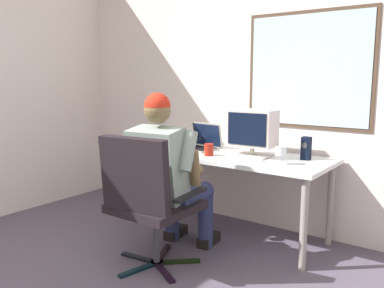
# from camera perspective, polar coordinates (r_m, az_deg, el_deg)

# --- Properties ---
(wall_rear) EXTENTS (4.66, 0.08, 2.71)m
(wall_rear) POSITION_cam_1_polar(r_m,az_deg,el_deg) (3.69, 12.03, 9.06)
(wall_rear) COLOR silver
(wall_rear) RESTS_ON ground
(desk) EXTENTS (1.81, 0.70, 0.71)m
(desk) POSITION_cam_1_polar(r_m,az_deg,el_deg) (3.55, 4.48, -2.38)
(desk) COLOR gray
(desk) RESTS_ON ground
(office_chair) EXTENTS (0.67, 0.62, 0.97)m
(office_chair) POSITION_cam_1_polar(r_m,az_deg,el_deg) (2.86, -6.37, -7.15)
(office_chair) COLOR black
(office_chair) RESTS_ON ground
(person_seated) EXTENTS (0.56, 0.79, 1.25)m
(person_seated) POSITION_cam_1_polar(r_m,az_deg,el_deg) (3.04, -3.41, -4.07)
(person_seated) COLOR navy
(person_seated) RESTS_ON ground
(crt_monitor) EXTENTS (0.38, 0.25, 0.39)m
(crt_monitor) POSITION_cam_1_polar(r_m,az_deg,el_deg) (3.37, 8.44, 2.02)
(crt_monitor) COLOR beige
(crt_monitor) RESTS_ON desk
(laptop) EXTENTS (0.38, 0.32, 0.23)m
(laptop) POSITION_cam_1_polar(r_m,az_deg,el_deg) (3.74, 1.34, 0.29)
(laptop) COLOR gray
(laptop) RESTS_ON desk
(wine_glass) EXTENTS (0.08, 0.08, 0.13)m
(wine_glass) POSITION_cam_1_polar(r_m,az_deg,el_deg) (3.12, 12.25, -1.07)
(wine_glass) COLOR silver
(wine_glass) RESTS_ON desk
(desk_speaker) EXTENTS (0.07, 0.07, 0.18)m
(desk_speaker) POSITION_cam_1_polar(r_m,az_deg,el_deg) (3.35, 15.61, -0.58)
(desk_speaker) COLOR black
(desk_speaker) RESTS_ON desk
(book_stack) EXTENTS (0.21, 0.16, 0.05)m
(book_stack) POSITION_cam_1_polar(r_m,az_deg,el_deg) (3.90, -3.74, 0.09)
(book_stack) COLOR #622785
(book_stack) RESTS_ON desk
(coffee_mug) EXTENTS (0.08, 0.08, 0.10)m
(coffee_mug) POSITION_cam_1_polar(r_m,az_deg,el_deg) (3.41, 2.36, -0.80)
(coffee_mug) COLOR #A22013
(coffee_mug) RESTS_ON desk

